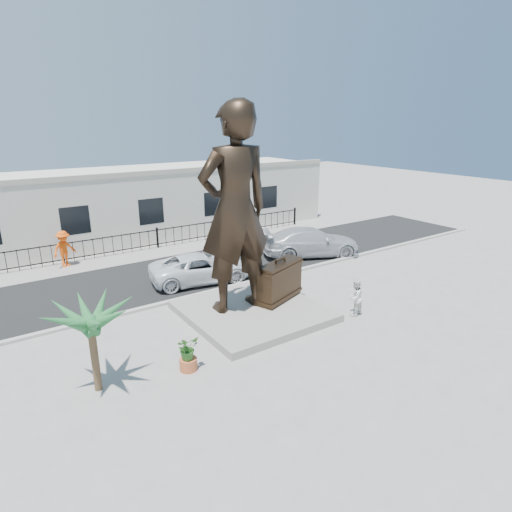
{
  "coord_description": "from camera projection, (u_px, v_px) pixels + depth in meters",
  "views": [
    {
      "loc": [
        -9.46,
        -11.74,
        7.61
      ],
      "look_at": [
        0.0,
        2.0,
        2.3
      ],
      "focal_mm": 30.0,
      "sensor_mm": 36.0,
      "label": 1
    }
  ],
  "objects": [
    {
      "name": "plinth",
      "position": [
        253.0,
        311.0,
        17.5
      ],
      "size": [
        5.2,
        5.2,
        0.3
      ],
      "primitive_type": "cube",
      "color": "gray",
      "rests_on": "ground"
    },
    {
      "name": "worker",
      "position": [
        64.0,
        249.0,
        22.99
      ],
      "size": [
        1.46,
        1.17,
        1.98
      ],
      "primitive_type": "imported",
      "rotation": [
        0.0,
        0.0,
        0.4
      ],
      "color": "#FF550D",
      "rests_on": "far_sidewalk"
    },
    {
      "name": "fence",
      "position": [
        157.0,
        239.0,
        26.5
      ],
      "size": [
        22.0,
        0.1,
        1.2
      ],
      "primitive_type": "cube",
      "color": "black",
      "rests_on": "ground"
    },
    {
      "name": "building",
      "position": [
        132.0,
        203.0,
        29.31
      ],
      "size": [
        28.0,
        7.0,
        4.4
      ],
      "primitive_type": "cube",
      "color": "silver",
      "rests_on": "ground"
    },
    {
      "name": "street",
      "position": [
        193.0,
        269.0,
        22.91
      ],
      "size": [
        40.0,
        7.0,
        0.01
      ],
      "primitive_type": "cube",
      "color": "black",
      "rests_on": "ground"
    },
    {
      "name": "car_silver",
      "position": [
        311.0,
        242.0,
        24.95
      ],
      "size": [
        6.1,
        4.4,
        1.64
      ],
      "primitive_type": "imported",
      "rotation": [
        0.0,
        0.0,
        1.15
      ],
      "color": "#B8BABD",
      "rests_on": "street"
    },
    {
      "name": "shrub",
      "position": [
        187.0,
        348.0,
        13.42
      ],
      "size": [
        0.79,
        0.71,
        0.77
      ],
      "primitive_type": "imported",
      "rotation": [
        0.0,
        0.0,
        0.18
      ],
      "color": "#28591D",
      "rests_on": "planter"
    },
    {
      "name": "ground",
      "position": [
        285.0,
        325.0,
        16.64
      ],
      "size": [
        100.0,
        100.0,
        0.0
      ],
      "primitive_type": "plane",
      "color": "#9E9991",
      "rests_on": "ground"
    },
    {
      "name": "suitcase",
      "position": [
        280.0,
        281.0,
        18.04
      ],
      "size": [
        2.47,
        1.51,
        1.66
      ],
      "primitive_type": "cube",
      "rotation": [
        0.0,
        0.0,
        0.35
      ],
      "color": "black",
      "rests_on": "plinth"
    },
    {
      "name": "far_sidewalk",
      "position": [
        163.0,
        251.0,
        26.05
      ],
      "size": [
        40.0,
        2.5,
        0.02
      ],
      "primitive_type": "cube",
      "color": "#9E9991",
      "rests_on": "ground"
    },
    {
      "name": "tourist",
      "position": [
        355.0,
        297.0,
        17.27
      ],
      "size": [
        0.86,
        0.72,
        1.56
      ],
      "primitive_type": "imported",
      "rotation": [
        0.0,
        0.0,
        3.33
      ],
      "color": "white",
      "rests_on": "ground"
    },
    {
      "name": "planter",
      "position": [
        188.0,
        364.0,
        13.6
      ],
      "size": [
        0.56,
        0.56,
        0.4
      ],
      "primitive_type": "cylinder",
      "color": "#BD5A32",
      "rests_on": "ground"
    },
    {
      "name": "car_white",
      "position": [
        201.0,
        268.0,
        20.95
      ],
      "size": [
        5.33,
        3.21,
        1.38
      ],
      "primitive_type": "imported",
      "rotation": [
        0.0,
        0.0,
        1.38
      ],
      "color": "white",
      "rests_on": "street"
    },
    {
      "name": "curb",
      "position": [
        226.0,
        288.0,
        20.15
      ],
      "size": [
        40.0,
        0.25,
        0.12
      ],
      "primitive_type": "cube",
      "color": "#A5A399",
      "rests_on": "ground"
    },
    {
      "name": "statue",
      "position": [
        235.0,
        210.0,
        16.31
      ],
      "size": [
        3.06,
        2.11,
        8.07
      ],
      "primitive_type": "imported",
      "rotation": [
        0.0,
        0.0,
        3.08
      ],
      "color": "black",
      "rests_on": "plinth"
    },
    {
      "name": "palm_tree",
      "position": [
        99.0,
        389.0,
        12.67
      ],
      "size": [
        1.8,
        1.8,
        3.2
      ],
      "primitive_type": null,
      "color": "#225E2D",
      "rests_on": "ground"
    }
  ]
}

